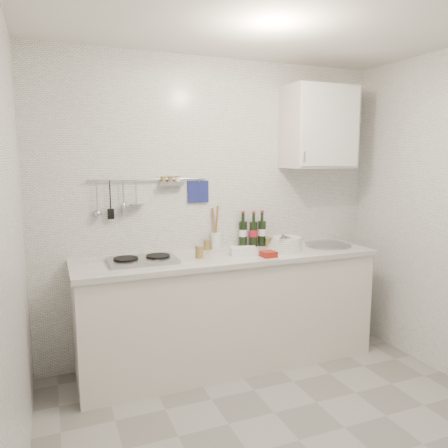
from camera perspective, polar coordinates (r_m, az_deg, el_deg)
name	(u,v)px	position (r m, az deg, el deg)	size (l,w,h in m)	color
floor	(299,440)	(2.97, 9.79, -26.06)	(3.00, 3.00, 0.00)	slate
back_wall	(215,210)	(3.73, -1.13, 1.89)	(3.00, 0.02, 2.50)	silver
wall_left	(8,260)	(2.11, -26.36, -4.23)	(0.02, 2.80, 2.50)	silver
counter	(229,312)	(3.65, 0.72, -11.45)	(2.44, 0.64, 0.96)	silver
wall_rail	(147,191)	(3.51, -10.07, 4.22)	(0.98, 0.09, 0.34)	#93969B
wall_cabinet	(319,127)	(3.97, 12.32, 12.22)	(0.60, 0.38, 0.70)	silver
plate_stack_hob	(130,260)	(3.36, -12.18, -4.56)	(0.27, 0.27, 0.02)	#5273B9
plate_stack_sink	(285,244)	(3.71, 8.01, -2.58)	(0.30, 0.29, 0.12)	white
wine_bottles	(253,229)	(3.82, 3.79, -0.63)	(0.24, 0.12, 0.31)	black
butter_dish	(243,251)	(3.50, 2.54, -3.53)	(0.21, 0.10, 0.06)	white
strawberry_punnet	(268,254)	(3.44, 5.82, -3.93)	(0.11, 0.11, 0.05)	#A72B12
utensil_crock	(216,239)	(3.72, -1.11, -1.93)	(0.09, 0.09, 0.37)	white
jar_a	(207,244)	(3.68, -2.23, -2.66)	(0.06, 0.06, 0.10)	olive
jar_b	(269,242)	(3.83, 5.84, -2.34)	(0.06, 0.06, 0.08)	olive
jar_c	(284,243)	(3.82, 7.86, -2.50)	(0.06, 0.06, 0.07)	olive
jar_d	(199,251)	(3.39, -3.24, -3.59)	(0.07, 0.07, 0.10)	olive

